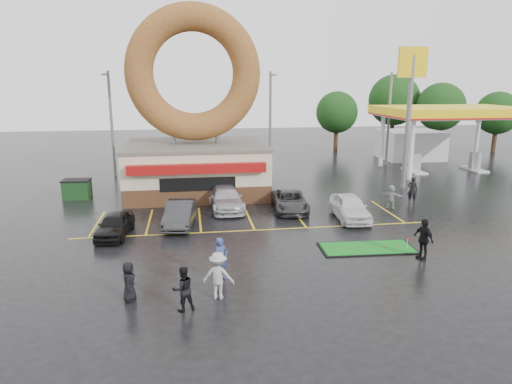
{
  "coord_description": "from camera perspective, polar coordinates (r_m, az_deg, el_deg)",
  "views": [
    {
      "loc": [
        -3.49,
        -20.72,
        8.16
      ],
      "look_at": [
        0.08,
        3.44,
        2.2
      ],
      "focal_mm": 32.0,
      "sensor_mm": 36.0,
      "label": 1
    }
  ],
  "objects": [
    {
      "name": "tree_far_d",
      "position": [
        55.67,
        10.08,
        9.77
      ],
      "size": [
        4.9,
        4.9,
        7.0
      ],
      "color": "#332114",
      "rests_on": "ground"
    },
    {
      "name": "tree_far_a",
      "position": [
        58.75,
        22.08,
        9.83
      ],
      "size": [
        5.6,
        5.6,
        8.0
      ],
      "color": "#332114",
      "rests_on": "ground"
    },
    {
      "name": "person_cameraman",
      "position": [
        22.81,
        20.18,
        -5.51
      ],
      "size": [
        0.79,
        1.24,
        1.96
      ],
      "primitive_type": "imported",
      "rotation": [
        0.0,
        0.0,
        -1.28
      ],
      "color": "black",
      "rests_on": "ground"
    },
    {
      "name": "person_walker_near",
      "position": [
        31.17,
        16.53,
        -0.55
      ],
      "size": [
        1.44,
        1.24,
        1.57
      ],
      "primitive_type": "imported",
      "rotation": [
        0.0,
        0.0,
        2.5
      ],
      "color": "#98989A",
      "rests_on": "ground"
    },
    {
      "name": "person_hoodie",
      "position": [
        17.74,
        -4.74,
        -10.37
      ],
      "size": [
        1.35,
        1.0,
        1.87
      ],
      "primitive_type": "imported",
      "rotation": [
        0.0,
        0.0,
        2.86
      ],
      "color": "#99999B",
      "rests_on": "ground"
    },
    {
      "name": "person_bystander",
      "position": [
        18.19,
        -15.59,
        -10.74
      ],
      "size": [
        0.52,
        0.78,
        1.57
      ],
      "primitive_type": "imported",
      "rotation": [
        0.0,
        0.0,
        1.55
      ],
      "color": "black",
      "rests_on": "ground"
    },
    {
      "name": "car_white",
      "position": [
        28.1,
        11.65,
        -1.87
      ],
      "size": [
        2.04,
        4.51,
        1.5
      ],
      "primitive_type": "imported",
      "rotation": [
        0.0,
        0.0,
        -0.06
      ],
      "color": "silver",
      "rests_on": "ground"
    },
    {
      "name": "car_silver",
      "position": [
        29.76,
        -3.8,
        -0.79
      ],
      "size": [
        2.24,
        5.05,
        1.44
      ],
      "primitive_type": "imported",
      "rotation": [
        0.0,
        0.0,
        0.04
      ],
      "color": "#B4B3B9",
      "rests_on": "ground"
    },
    {
      "name": "donut_shop",
      "position": [
        33.9,
        -7.59,
        7.34
      ],
      "size": [
        10.2,
        8.7,
        13.5
      ],
      "color": "#472B19",
      "rests_on": "ground"
    },
    {
      "name": "tree_far_c",
      "position": [
        60.42,
        16.88,
        10.93
      ],
      "size": [
        6.3,
        6.3,
        9.0
      ],
      "color": "#332114",
      "rests_on": "ground"
    },
    {
      "name": "person_blackjkt",
      "position": [
        17.06,
        -9.11,
        -11.86
      ],
      "size": [
        0.98,
        0.87,
        1.69
      ],
      "primitive_type": "imported",
      "rotation": [
        0.0,
        0.0,
        3.47
      ],
      "color": "black",
      "rests_on": "ground"
    },
    {
      "name": "person_walker_far",
      "position": [
        32.9,
        18.97,
        0.24
      ],
      "size": [
        0.8,
        0.72,
        1.84
      ],
      "primitive_type": "imported",
      "rotation": [
        0.0,
        0.0,
        2.61
      ],
      "color": "black",
      "rests_on": "ground"
    },
    {
      "name": "ground",
      "position": [
        22.55,
        1.09,
        -7.51
      ],
      "size": [
        120.0,
        120.0,
        0.0
      ],
      "primitive_type": "plane",
      "color": "black",
      "rests_on": "ground"
    },
    {
      "name": "streetlight_left",
      "position": [
        41.3,
        -17.64,
        8.39
      ],
      "size": [
        0.4,
        2.21,
        9.0
      ],
      "color": "slate",
      "rests_on": "ground"
    },
    {
      "name": "streetlight_right",
      "position": [
        47.01,
        16.33,
        9.05
      ],
      "size": [
        0.4,
        2.21,
        9.0
      ],
      "color": "slate",
      "rests_on": "ground"
    },
    {
      "name": "putting_green",
      "position": [
        23.61,
        13.72,
        -6.82
      ],
      "size": [
        4.78,
        2.23,
        0.59
      ],
      "color": "black",
      "rests_on": "ground"
    },
    {
      "name": "shell_sign",
      "position": [
        36.65,
        18.75,
        11.78
      ],
      "size": [
        2.2,
        0.36,
        10.6
      ],
      "color": "slate",
      "rests_on": "ground"
    },
    {
      "name": "gas_station",
      "position": [
        48.04,
        21.1,
        7.48
      ],
      "size": [
        12.3,
        13.65,
        5.9
      ],
      "color": "silver",
      "rests_on": "ground"
    },
    {
      "name": "dumpster",
      "position": [
        34.77,
        -21.46,
        0.27
      ],
      "size": [
        1.87,
        1.31,
        1.3
      ],
      "primitive_type": "cube",
      "rotation": [
        0.0,
        0.0,
        -0.06
      ],
      "color": "#183E19",
      "rests_on": "ground"
    },
    {
      "name": "car_grey",
      "position": [
        29.45,
        4.24,
        -1.13
      ],
      "size": [
        2.53,
        4.75,
        1.27
      ],
      "primitive_type": "imported",
      "rotation": [
        0.0,
        0.0,
        -0.1
      ],
      "color": "#313133",
      "rests_on": "ground"
    },
    {
      "name": "streetlight_mid",
      "position": [
        42.44,
        1.81,
        9.14
      ],
      "size": [
        0.4,
        2.21,
        9.0
      ],
      "color": "slate",
      "rests_on": "ground"
    },
    {
      "name": "car_black",
      "position": [
        25.7,
        -17.23,
        -3.94
      ],
      "size": [
        1.96,
        3.92,
        1.28
      ],
      "primitive_type": "imported",
      "rotation": [
        0.0,
        0.0,
        -0.12
      ],
      "color": "black",
      "rests_on": "ground"
    },
    {
      "name": "car_dgrey",
      "position": [
        26.67,
        -9.48,
        -2.71
      ],
      "size": [
        2.02,
        4.44,
        1.41
      ],
      "primitive_type": "imported",
      "rotation": [
        0.0,
        0.0,
        -0.13
      ],
      "color": "#2A2A2C",
      "rests_on": "ground"
    },
    {
      "name": "tree_far_b",
      "position": [
        60.39,
        27.96,
        8.7
      ],
      "size": [
        4.9,
        4.9,
        7.0
      ],
      "color": "#332114",
      "rests_on": "ground"
    },
    {
      "name": "person_blue",
      "position": [
        19.29,
        -4.39,
        -8.35
      ],
      "size": [
        0.81,
        0.77,
        1.85
      ],
      "primitive_type": "imported",
      "rotation": [
        0.0,
        0.0,
        0.67
      ],
      "color": "navy",
      "rests_on": "ground"
    }
  ]
}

